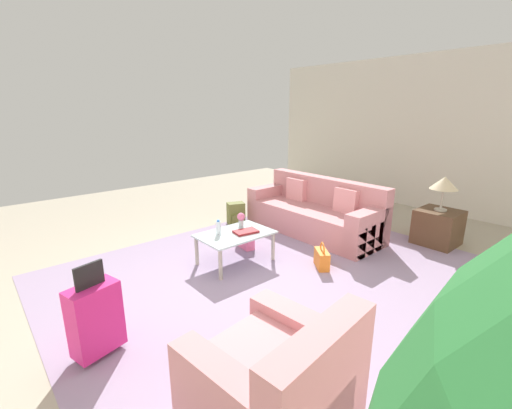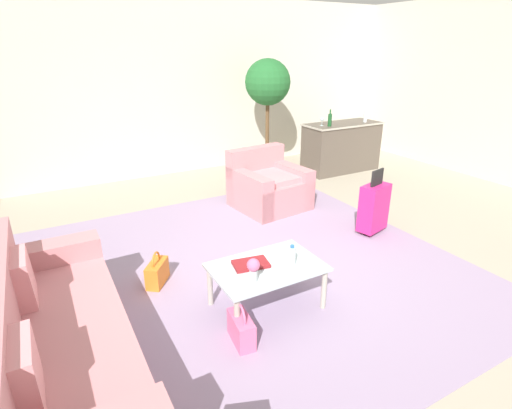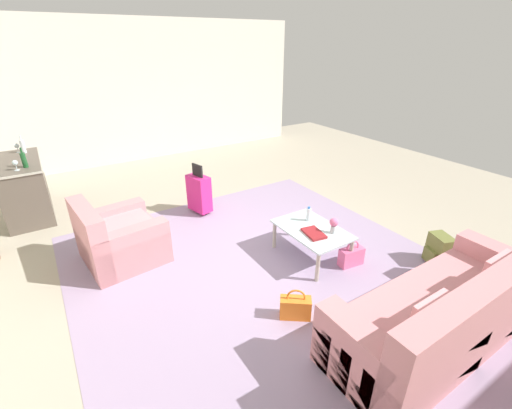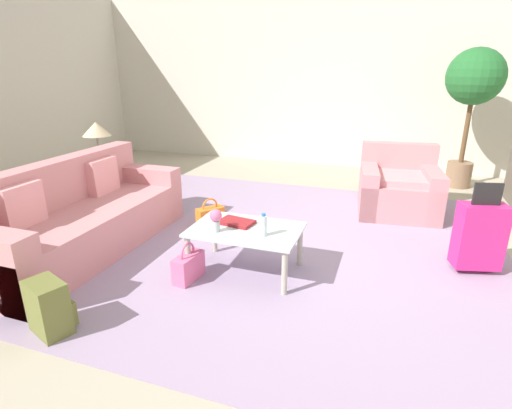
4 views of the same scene
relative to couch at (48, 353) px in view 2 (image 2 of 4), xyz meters
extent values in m
plane|color=#A89E89|center=(2.20, 0.60, -0.31)|extent=(12.00, 12.00, 0.00)
cube|color=beige|center=(2.20, 4.66, 1.24)|extent=(10.24, 0.12, 3.10)
cube|color=#9984A3|center=(1.60, 0.80, -0.31)|extent=(5.20, 4.40, 0.01)
cube|color=#C67F84|center=(0.10, 0.00, -0.09)|extent=(0.89, 2.37, 0.45)
cube|color=#C67F84|center=(-0.24, 0.00, 0.14)|extent=(0.22, 2.37, 0.91)
cube|color=#C67F84|center=(0.10, 1.06, 0.01)|extent=(0.89, 0.24, 0.64)
cube|color=pink|center=(-0.08, 0.53, 0.32)|extent=(0.14, 0.40, 0.40)
cube|color=pink|center=(-0.08, -0.53, 0.32)|extent=(0.12, 0.40, 0.40)
cube|color=#C67F84|center=(3.10, 2.20, -0.09)|extent=(1.05, 1.03, 0.44)
cube|color=#C67F84|center=(3.06, 2.56, 0.11)|extent=(0.97, 0.30, 0.85)
cube|color=#C67F84|center=(3.47, 2.24, -0.01)|extent=(0.30, 0.95, 0.60)
cube|color=#C67F84|center=(2.72, 2.16, -0.01)|extent=(0.30, 0.95, 0.60)
cube|color=pink|center=(3.10, 2.15, 0.17)|extent=(0.78, 0.74, 0.08)
cube|color=silver|center=(1.80, 0.10, 0.10)|extent=(0.98, 0.66, 0.02)
cylinder|color=#ADA899|center=(1.35, 0.38, -0.11)|extent=(0.05, 0.05, 0.40)
cylinder|color=#ADA899|center=(2.24, 0.38, -0.11)|extent=(0.05, 0.05, 0.40)
cylinder|color=#ADA899|center=(1.35, -0.18, -0.11)|extent=(0.05, 0.05, 0.40)
cylinder|color=#ADA899|center=(2.24, -0.18, -0.11)|extent=(0.05, 0.05, 0.40)
cylinder|color=silver|center=(2.00, 0.00, 0.21)|extent=(0.06, 0.06, 0.18)
cylinder|color=#2D6BBC|center=(2.00, 0.00, 0.31)|extent=(0.04, 0.04, 0.02)
cube|color=maroon|center=(1.68, 0.18, 0.13)|extent=(0.34, 0.25, 0.03)
cylinder|color=#B2B7BC|center=(1.58, -0.05, 0.17)|extent=(0.07, 0.07, 0.10)
sphere|color=#DB6693|center=(1.58, -0.05, 0.27)|extent=(0.11, 0.11, 0.11)
cube|color=brown|center=(5.30, 3.20, 0.15)|extent=(1.46, 0.62, 0.92)
cube|color=#ADA899|center=(5.30, 3.20, 0.59)|extent=(1.50, 0.66, 0.03)
cylinder|color=silver|center=(4.78, 3.19, 0.61)|extent=(0.07, 0.07, 0.01)
cylinder|color=silver|center=(4.78, 3.19, 0.65)|extent=(0.01, 0.01, 0.08)
sphere|color=silver|center=(4.78, 3.19, 0.72)|extent=(0.08, 0.08, 0.08)
cylinder|color=silver|center=(5.81, 3.16, 0.61)|extent=(0.07, 0.07, 0.01)
cylinder|color=silver|center=(5.81, 3.16, 0.65)|extent=(0.01, 0.01, 0.08)
sphere|color=silver|center=(5.81, 3.16, 0.72)|extent=(0.08, 0.08, 0.08)
cylinder|color=#194C23|center=(4.87, 3.08, 0.71)|extent=(0.07, 0.07, 0.22)
cylinder|color=#194C23|center=(4.87, 3.08, 0.86)|extent=(0.03, 0.03, 0.08)
cylinder|color=silver|center=(5.73, 3.08, 0.71)|extent=(0.07, 0.07, 0.22)
cylinder|color=silver|center=(5.73, 3.08, 0.86)|extent=(0.03, 0.03, 0.08)
cube|color=#D12375|center=(3.80, 0.80, 0.04)|extent=(0.44, 0.31, 0.60)
cube|color=black|center=(3.80, 0.80, 0.44)|extent=(0.24, 0.08, 0.20)
cylinder|color=black|center=(3.66, 0.76, -0.29)|extent=(0.03, 0.05, 0.05)
cylinder|color=black|center=(3.93, 0.84, -0.29)|extent=(0.03, 0.05, 0.05)
cube|color=orange|center=(1.02, 0.97, -0.19)|extent=(0.30, 0.34, 0.24)
torus|color=orange|center=(1.02, 0.97, -0.05)|extent=(0.13, 0.17, 0.20)
cube|color=pink|center=(1.37, -0.22, -0.19)|extent=(0.18, 0.34, 0.24)
torus|color=pink|center=(1.37, -0.22, -0.05)|extent=(0.05, 0.20, 0.20)
cylinder|color=#84664C|center=(4.00, 3.80, -0.12)|extent=(0.37, 0.37, 0.39)
cylinder|color=brown|center=(4.00, 3.80, 0.57)|extent=(0.07, 0.07, 0.97)
sphere|color=#23662D|center=(4.00, 3.80, 1.35)|extent=(0.81, 0.81, 0.81)
camera|label=1|loc=(4.40, 3.57, 1.73)|focal=24.00mm
camera|label=2|loc=(0.19, -2.57, 1.95)|focal=28.00mm
camera|label=3|loc=(-1.06, 2.79, 2.32)|focal=24.00mm
camera|label=4|loc=(2.97, -3.00, 1.49)|focal=28.00mm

